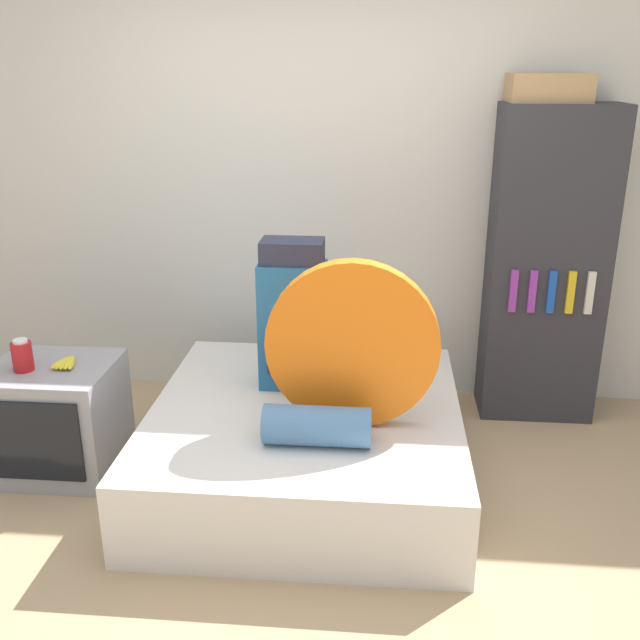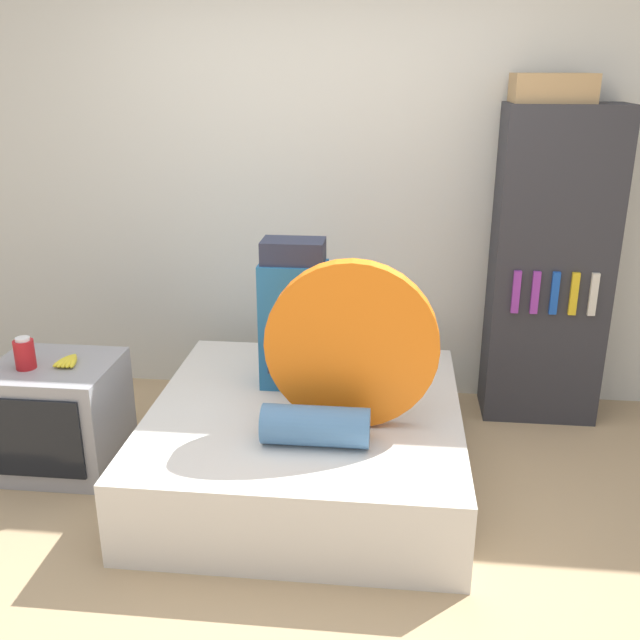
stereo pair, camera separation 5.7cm
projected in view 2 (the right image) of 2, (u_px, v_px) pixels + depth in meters
The scene contains 11 objects.
ground_plane at pixel (282, 556), 3.05m from camera, with size 16.00×16.00×0.00m, color tan.
wall_back at pixel (324, 186), 4.22m from camera, with size 8.00×0.05×2.60m.
bed at pixel (306, 441), 3.57m from camera, with size 1.51×1.59×0.40m.
backpack at pixel (294, 317), 3.61m from camera, with size 0.34×0.24×0.77m.
tent_bag at pixel (352, 345), 3.20m from camera, with size 0.79×0.09×0.79m.
sleeping_roll at pixel (316, 426), 3.12m from camera, with size 0.47×0.18×0.18m.
television at pixel (59, 416), 3.65m from camera, with size 0.60×0.55×0.57m.
canister at pixel (25, 354), 3.48m from camera, with size 0.10×0.10×0.16m.
banana_bunch at pixel (69, 361), 3.55m from camera, with size 0.13×0.17×0.03m.
bookshelf at pixel (550, 268), 4.01m from camera, with size 0.64×0.36×1.79m.
cardboard_box at pixel (552, 88), 3.71m from camera, with size 0.41×0.29×0.15m.
Camera 2 is at (0.43, -2.49, 1.98)m, focal length 40.00 mm.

